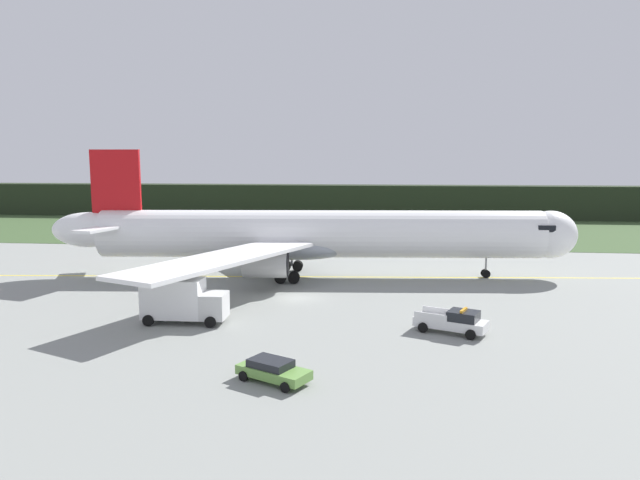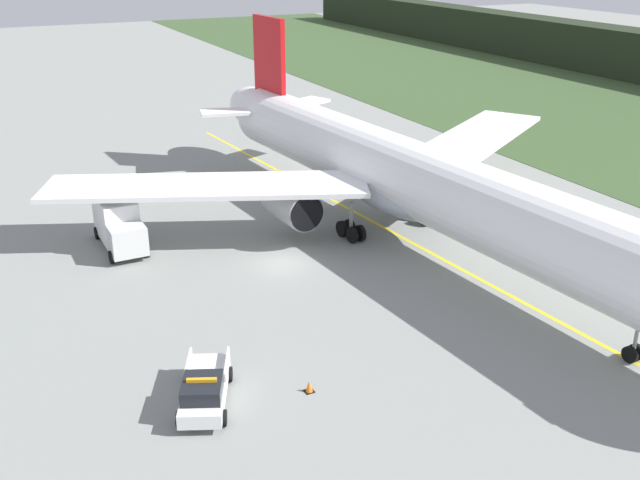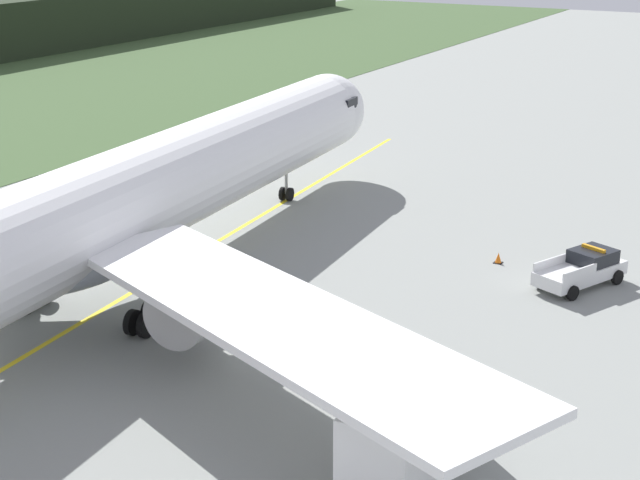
{
  "view_description": "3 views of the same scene",
  "coord_description": "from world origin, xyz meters",
  "px_view_note": "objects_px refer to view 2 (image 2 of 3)",
  "views": [
    {
      "loc": [
        7.87,
        -52.14,
        12.84
      ],
      "look_at": [
        1.2,
        8.67,
        4.31
      ],
      "focal_mm": 32.17,
      "sensor_mm": 36.0,
      "label": 1
    },
    {
      "loc": [
        41.72,
        -17.59,
        20.45
      ],
      "look_at": [
        7.12,
        -0.71,
        4.53
      ],
      "focal_mm": 41.08,
      "sensor_mm": 36.0,
      "label": 2
    },
    {
      "loc": [
        -34.25,
        -20.49,
        18.3
      ],
      "look_at": [
        6.37,
        1.86,
        2.62
      ],
      "focal_mm": 54.74,
      "sensor_mm": 36.0,
      "label": 3
    }
  ],
  "objects_px": {
    "catering_truck": "(118,222)",
    "apron_cone": "(309,387)",
    "ops_pickup_truck": "(205,389)",
    "airliner": "(413,180)"
  },
  "relations": [
    {
      "from": "ops_pickup_truck",
      "to": "apron_cone",
      "type": "distance_m",
      "value": 5.05
    },
    {
      "from": "catering_truck",
      "to": "ops_pickup_truck",
      "type": "bearing_deg",
      "value": -1.28
    },
    {
      "from": "airliner",
      "to": "apron_cone",
      "type": "bearing_deg",
      "value": -46.32
    },
    {
      "from": "ops_pickup_truck",
      "to": "catering_truck",
      "type": "relative_size",
      "value": 0.85
    },
    {
      "from": "catering_truck",
      "to": "apron_cone",
      "type": "distance_m",
      "value": 22.78
    },
    {
      "from": "ops_pickup_truck",
      "to": "catering_truck",
      "type": "height_order",
      "value": "catering_truck"
    },
    {
      "from": "ops_pickup_truck",
      "to": "apron_cone",
      "type": "xyz_separation_m",
      "value": [
        1.15,
        4.88,
        -0.62
      ]
    },
    {
      "from": "airliner",
      "to": "apron_cone",
      "type": "height_order",
      "value": "airliner"
    },
    {
      "from": "catering_truck",
      "to": "apron_cone",
      "type": "bearing_deg",
      "value": 11.18
    },
    {
      "from": "apron_cone",
      "to": "airliner",
      "type": "bearing_deg",
      "value": 133.68
    }
  ]
}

